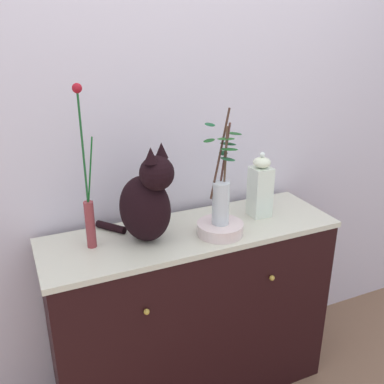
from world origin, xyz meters
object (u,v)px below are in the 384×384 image
(cat_sitting, at_px, (147,202))
(vase_glass_clear, at_px, (221,194))
(bowl_porcelain, at_px, (220,228))
(sideboard, at_px, (192,314))
(vase_slim_green, at_px, (88,203))
(jar_lidded_porcelain, at_px, (260,187))

(cat_sitting, bearing_deg, vase_glass_clear, -12.36)
(bowl_porcelain, bearing_deg, sideboard, 139.75)
(vase_slim_green, distance_m, vase_glass_clear, 0.54)
(sideboard, xyz_separation_m, bowl_porcelain, (0.10, -0.08, 0.47))
(sideboard, distance_m, jar_lidded_porcelain, 0.68)
(sideboard, distance_m, vase_glass_clear, 0.64)
(cat_sitting, distance_m, jar_lidded_porcelain, 0.56)
(sideboard, xyz_separation_m, vase_glass_clear, (0.10, -0.08, 0.63))
(cat_sitting, relative_size, vase_slim_green, 0.64)
(vase_slim_green, bearing_deg, vase_glass_clear, -11.71)
(bowl_porcelain, bearing_deg, jar_lidded_porcelain, 20.67)
(vase_slim_green, distance_m, jar_lidded_porcelain, 0.79)
(cat_sitting, height_order, jar_lidded_porcelain, cat_sitting)
(sideboard, xyz_separation_m, jar_lidded_porcelain, (0.35, 0.02, 0.59))
(jar_lidded_porcelain, bearing_deg, vase_glass_clear, -159.76)
(cat_sitting, distance_m, bowl_porcelain, 0.34)
(vase_slim_green, xyz_separation_m, jar_lidded_porcelain, (0.78, -0.02, -0.05))
(jar_lidded_porcelain, bearing_deg, sideboard, -177.44)
(bowl_porcelain, distance_m, vase_glass_clear, 0.16)
(vase_slim_green, bearing_deg, sideboard, -4.19)
(vase_slim_green, xyz_separation_m, vase_glass_clear, (0.53, -0.11, -0.01))
(sideboard, relative_size, bowl_porcelain, 6.57)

